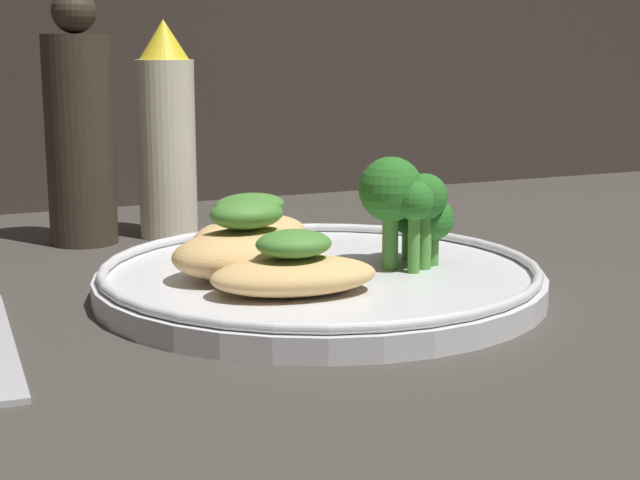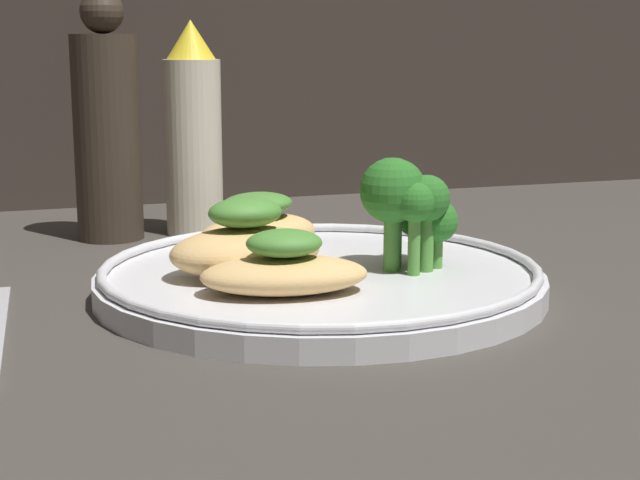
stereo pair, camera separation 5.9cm
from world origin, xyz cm
name	(u,v)px [view 2 (the right image)]	position (x,y,z in cm)	size (l,w,h in cm)	color
ground_plane	(320,302)	(0.00, 0.00, -0.50)	(180.00, 180.00, 1.00)	#3D3833
plate	(320,278)	(0.00, 0.00, 0.99)	(27.45, 27.45, 2.00)	silver
grilled_meat_front	(284,269)	(-3.53, -4.29, 2.78)	(10.14, 6.62, 3.65)	tan
grilled_meat_middle	(246,246)	(-4.52, 0.54, 3.22)	(9.99, 7.27, 4.76)	tan
grilled_meat_back	(258,229)	(-2.42, 5.71, 3.17)	(9.93, 7.63, 4.20)	tan
broccoli_bunch	(407,201)	(5.34, -0.79, 5.67)	(6.30, 5.92, 7.00)	#4C8E38
sauce_bottle	(193,133)	(-3.42, 21.72, 8.10)	(4.54, 4.54, 16.93)	beige
pepper_grinder	(107,128)	(-10.14, 21.72, 8.68)	(5.11, 5.11, 19.12)	#382D23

